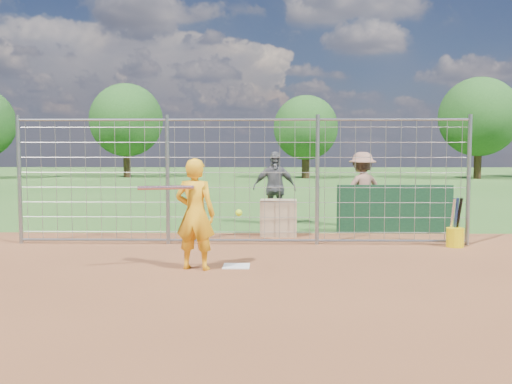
{
  "coord_description": "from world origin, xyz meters",
  "views": [
    {
      "loc": [
        0.5,
        -9.37,
        1.92
      ],
      "look_at": [
        0.3,
        0.8,
        1.15
      ],
      "focal_mm": 40.0,
      "sensor_mm": 36.0,
      "label": 1
    }
  ],
  "objects_px": {
    "bystander_c": "(362,190)",
    "bystander_b": "(274,188)",
    "equipment_bin": "(278,218)",
    "bucket_with_bats": "(455,235)",
    "batter": "(195,214)"
  },
  "relations": [
    {
      "from": "equipment_bin",
      "to": "bystander_c",
      "type": "bearing_deg",
      "value": 37.51
    },
    {
      "from": "bystander_c",
      "to": "bucket_with_bats",
      "type": "distance_m",
      "value": 3.25
    },
    {
      "from": "bystander_c",
      "to": "equipment_bin",
      "type": "relative_size",
      "value": 2.31
    },
    {
      "from": "batter",
      "to": "bucket_with_bats",
      "type": "bearing_deg",
      "value": -143.42
    },
    {
      "from": "bystander_b",
      "to": "bucket_with_bats",
      "type": "height_order",
      "value": "bystander_b"
    },
    {
      "from": "batter",
      "to": "bystander_c",
      "type": "xyz_separation_m",
      "value": [
        3.47,
        5.06,
        0.03
      ]
    },
    {
      "from": "bucket_with_bats",
      "to": "batter",
      "type": "bearing_deg",
      "value": -155.7
    },
    {
      "from": "bystander_c",
      "to": "equipment_bin",
      "type": "height_order",
      "value": "bystander_c"
    },
    {
      "from": "batter",
      "to": "equipment_bin",
      "type": "relative_size",
      "value": 2.22
    },
    {
      "from": "batter",
      "to": "bystander_b",
      "type": "relative_size",
      "value": 0.96
    },
    {
      "from": "bystander_b",
      "to": "bystander_c",
      "type": "bearing_deg",
      "value": -11.82
    },
    {
      "from": "bystander_c",
      "to": "bucket_with_bats",
      "type": "xyz_separation_m",
      "value": [
        1.35,
        -2.88,
        -0.68
      ]
    },
    {
      "from": "bystander_b",
      "to": "equipment_bin",
      "type": "height_order",
      "value": "bystander_b"
    },
    {
      "from": "bystander_c",
      "to": "bystander_b",
      "type": "bearing_deg",
      "value": -29.05
    },
    {
      "from": "bystander_c",
      "to": "bucket_with_bats",
      "type": "relative_size",
      "value": 1.9
    }
  ]
}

